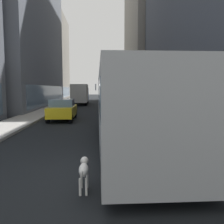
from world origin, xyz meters
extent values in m
plane|color=black|center=(0.00, 35.00, 0.00)|extent=(120.00, 120.00, 0.00)
cube|color=#9E9991|center=(-5.70, 35.00, 0.07)|extent=(2.40, 110.00, 0.15)
cube|color=#9E9991|center=(5.70, 35.00, 0.07)|extent=(2.40, 110.00, 0.15)
cube|color=slate|center=(-6.61, 25.99, 1.60)|extent=(0.08, 21.58, 2.40)
cube|color=gray|center=(-11.90, 48.80, 9.73)|extent=(8.28, 20.62, 19.47)
cube|color=slate|center=(-7.78, 48.80, 1.60)|extent=(0.08, 18.56, 2.40)
cube|color=#4C515B|center=(11.90, 24.68, 10.84)|extent=(8.17, 16.76, 21.67)
cube|color=slate|center=(7.84, 24.68, 1.60)|extent=(0.08, 15.09, 2.40)
cube|color=gray|center=(11.90, 43.81, 18.47)|extent=(10.43, 20.19, 36.94)
cube|color=slate|center=(6.71, 43.81, 1.60)|extent=(0.08, 18.17, 2.40)
cube|color=#999EA3|center=(1.20, 3.36, 1.67)|extent=(2.55, 11.50, 2.75)
cube|color=slate|center=(1.20, 3.36, 2.17)|extent=(2.57, 11.04, 0.90)
cube|color=black|center=(1.20, 9.06, 0.55)|extent=(2.55, 0.16, 0.44)
cylinder|color=black|center=(0.07, 6.91, 0.50)|extent=(0.30, 1.00, 1.00)
cylinder|color=black|center=(2.33, 6.91, 0.50)|extent=(0.30, 1.00, 1.00)
cylinder|color=black|center=(0.07, -0.79, 0.50)|extent=(0.30, 1.00, 1.00)
cylinder|color=black|center=(2.33, -0.79, 0.50)|extent=(0.30, 1.00, 1.00)
cube|color=silver|center=(-0.25, 8.51, 2.50)|extent=(0.08, 0.24, 0.40)
cube|color=red|center=(1.20, 25.65, 0.70)|extent=(1.73, 4.12, 0.75)
cube|color=slate|center=(1.20, 25.45, 1.35)|extent=(1.59, 1.85, 0.55)
cylinder|color=black|center=(0.45, 27.29, 0.32)|extent=(0.22, 0.64, 0.64)
cylinder|color=black|center=(1.95, 27.29, 0.32)|extent=(0.22, 0.64, 0.64)
cylinder|color=black|center=(0.45, 24.01, 0.32)|extent=(0.22, 0.64, 0.64)
cylinder|color=black|center=(1.95, 24.01, 0.32)|extent=(0.22, 0.64, 0.64)
cube|color=#B7BABF|center=(1.20, 36.27, 0.70)|extent=(1.77, 4.58, 0.75)
cube|color=slate|center=(1.20, 36.04, 1.35)|extent=(1.63, 2.06, 0.55)
cylinder|color=black|center=(0.42, 38.14, 0.32)|extent=(0.22, 0.64, 0.64)
cylinder|color=black|center=(1.98, 38.14, 0.32)|extent=(0.22, 0.64, 0.64)
cylinder|color=black|center=(0.42, 34.39, 0.32)|extent=(0.22, 0.64, 0.64)
cylinder|color=black|center=(1.98, 34.39, 0.32)|extent=(0.22, 0.64, 0.64)
cube|color=#4C6BB7|center=(1.20, 16.49, 0.70)|extent=(1.77, 3.95, 0.75)
cube|color=slate|center=(1.20, 16.29, 1.35)|extent=(1.63, 1.78, 0.55)
cylinder|color=black|center=(0.42, 18.05, 0.32)|extent=(0.22, 0.64, 0.64)
cylinder|color=black|center=(1.98, 18.05, 0.32)|extent=(0.22, 0.64, 0.64)
cylinder|color=black|center=(0.42, 14.93, 0.32)|extent=(0.22, 0.64, 0.64)
cylinder|color=black|center=(1.98, 14.93, 0.32)|extent=(0.22, 0.64, 0.64)
cube|color=black|center=(2.80, 44.91, 0.70)|extent=(1.73, 4.18, 0.75)
cube|color=slate|center=(2.80, 44.70, 1.35)|extent=(1.59, 1.88, 0.55)
cylinder|color=black|center=(2.05, 46.58, 0.32)|extent=(0.22, 0.64, 0.64)
cylinder|color=black|center=(3.55, 46.58, 0.32)|extent=(0.22, 0.64, 0.64)
cylinder|color=black|center=(2.05, 43.24, 0.32)|extent=(0.22, 0.64, 0.64)
cylinder|color=black|center=(3.55, 43.24, 0.32)|extent=(0.22, 0.64, 0.64)
cube|color=yellow|center=(-2.80, 11.53, 0.70)|extent=(1.82, 4.08, 0.75)
cube|color=slate|center=(-2.80, 11.32, 1.35)|extent=(1.67, 1.84, 0.55)
cylinder|color=black|center=(-3.60, 13.15, 0.32)|extent=(0.22, 0.64, 0.64)
cylinder|color=black|center=(-2.00, 13.15, 0.32)|extent=(0.22, 0.64, 0.64)
cylinder|color=black|center=(-3.60, 9.90, 0.32)|extent=(0.22, 0.64, 0.64)
cylinder|color=black|center=(-2.00, 9.90, 0.32)|extent=(0.22, 0.64, 0.64)
cube|color=#19519E|center=(-2.80, 32.78, 1.50)|extent=(2.30, 2.00, 2.10)
cube|color=silver|center=(-2.80, 29.03, 1.75)|extent=(2.30, 5.50, 2.60)
cylinder|color=black|center=(-3.81, 32.78, 0.45)|extent=(0.28, 0.90, 0.90)
cylinder|color=black|center=(-1.79, 32.78, 0.45)|extent=(0.28, 0.90, 0.90)
cylinder|color=black|center=(-3.81, 27.28, 0.45)|extent=(0.28, 0.90, 0.90)
cylinder|color=black|center=(-1.79, 27.28, 0.45)|extent=(0.28, 0.90, 0.90)
ellipsoid|color=white|center=(-0.47, -1.16, 0.53)|extent=(0.22, 0.60, 0.26)
sphere|color=white|center=(-0.47, -0.78, 0.62)|extent=(0.20, 0.20, 0.20)
sphere|color=black|center=(-0.53, -0.76, 0.64)|extent=(0.07, 0.07, 0.07)
sphere|color=black|center=(-0.41, -0.76, 0.64)|extent=(0.07, 0.07, 0.07)
cylinder|color=white|center=(-0.47, -1.56, 0.58)|extent=(0.03, 0.16, 0.19)
cylinder|color=white|center=(-0.54, -0.95, 0.20)|extent=(0.06, 0.06, 0.40)
cylinder|color=white|center=(-0.40, -0.95, 0.20)|extent=(0.06, 0.06, 0.40)
cylinder|color=white|center=(-0.54, -1.37, 0.20)|extent=(0.06, 0.06, 0.40)
cylinder|color=white|center=(-0.40, -1.37, 0.20)|extent=(0.06, 0.06, 0.40)
sphere|color=black|center=(-0.42, -1.06, 0.57)|extent=(0.04, 0.04, 0.04)
sphere|color=black|center=(-0.53, -1.24, 0.55)|extent=(0.04, 0.04, 0.04)
sphere|color=black|center=(-0.45, -1.34, 0.59)|extent=(0.04, 0.04, 0.04)
cylinder|color=#1E1E2D|center=(5.56, 5.51, 0.57)|extent=(0.28, 0.28, 0.85)
cylinder|color=#26262D|center=(5.56, 5.51, 1.31)|extent=(0.34, 0.34, 0.62)
sphere|color=tan|center=(5.56, 5.51, 1.73)|extent=(0.22, 0.22, 0.22)
cube|color=#59331E|center=(5.78, 5.51, 1.05)|extent=(0.12, 0.24, 0.20)
camera|label=1|loc=(-0.13, -6.46, 2.39)|focal=37.67mm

